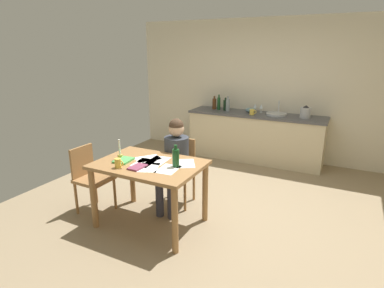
# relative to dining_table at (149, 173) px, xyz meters

# --- Properties ---
(ground_plane) EXTENTS (5.20, 5.20, 0.04)m
(ground_plane) POSITION_rel_dining_table_xyz_m (0.44, 0.60, -0.68)
(ground_plane) COLOR #937F60
(wall_back) EXTENTS (5.20, 0.12, 2.60)m
(wall_back) POSITION_rel_dining_table_xyz_m (0.44, 3.20, 0.64)
(wall_back) COLOR silver
(wall_back) RESTS_ON ground
(kitchen_counter) EXTENTS (2.51, 0.64, 0.90)m
(kitchen_counter) POSITION_rel_dining_table_xyz_m (0.44, 2.84, -0.21)
(kitchen_counter) COLOR beige
(kitchen_counter) RESTS_ON ground
(dining_table) EXTENTS (1.22, 0.85, 0.78)m
(dining_table) POSITION_rel_dining_table_xyz_m (0.00, 0.00, 0.00)
(dining_table) COLOR #9E7042
(dining_table) RESTS_ON ground
(chair_at_table) EXTENTS (0.44, 0.44, 0.88)m
(chair_at_table) POSITION_rel_dining_table_xyz_m (0.02, 0.67, -0.16)
(chair_at_table) COLOR #9E7042
(chair_at_table) RESTS_ON ground
(person_seated) EXTENTS (0.37, 0.61, 1.19)m
(person_seated) POSITION_rel_dining_table_xyz_m (0.04, 0.52, 0.02)
(person_seated) COLOR #333842
(person_seated) RESTS_ON ground
(chair_side_empty) EXTENTS (0.41, 0.41, 0.86)m
(chair_side_empty) POSITION_rel_dining_table_xyz_m (-0.87, -0.07, -0.18)
(chair_side_empty) COLOR #9E7042
(chair_side_empty) RESTS_ON ground
(coffee_mug) EXTENTS (0.11, 0.07, 0.11)m
(coffee_mug) POSITION_rel_dining_table_xyz_m (-0.22, -0.28, 0.17)
(coffee_mug) COLOR #F2CC4C
(coffee_mug) RESTS_ON dining_table
(candlestick) EXTENTS (0.06, 0.06, 0.24)m
(candlestick) POSITION_rel_dining_table_xyz_m (-0.40, -0.03, 0.19)
(candlestick) COLOR gold
(candlestick) RESTS_ON dining_table
(book_magazine) EXTENTS (0.14, 0.21, 0.02)m
(book_magazine) POSITION_rel_dining_table_xyz_m (-0.02, -0.19, 0.13)
(book_magazine) COLOR #833B56
(book_magazine) RESTS_ON dining_table
(book_cookery) EXTENTS (0.20, 0.24, 0.02)m
(book_cookery) POSITION_rel_dining_table_xyz_m (-0.30, -0.08, 0.13)
(book_cookery) COLOR #50B356
(book_cookery) RESTS_ON dining_table
(paper_letter) EXTENTS (0.24, 0.31, 0.00)m
(paper_letter) POSITION_rel_dining_table_xyz_m (0.30, -0.07, 0.12)
(paper_letter) COLOR white
(paper_letter) RESTS_ON dining_table
(paper_bill) EXTENTS (0.31, 0.35, 0.00)m
(paper_bill) POSITION_rel_dining_table_xyz_m (0.08, -0.12, 0.12)
(paper_bill) COLOR white
(paper_bill) RESTS_ON dining_table
(paper_envelope) EXTENTS (0.24, 0.31, 0.00)m
(paper_envelope) POSITION_rel_dining_table_xyz_m (0.05, 0.12, 0.12)
(paper_envelope) COLOR white
(paper_envelope) RESTS_ON dining_table
(paper_receipt) EXTENTS (0.33, 0.36, 0.00)m
(paper_receipt) POSITION_rel_dining_table_xyz_m (0.38, 0.17, 0.12)
(paper_receipt) COLOR white
(paper_receipt) RESTS_ON dining_table
(paper_notice) EXTENTS (0.34, 0.36, 0.00)m
(paper_notice) POSITION_rel_dining_table_xyz_m (-0.10, 0.12, 0.12)
(paper_notice) COLOR white
(paper_notice) RESTS_ON dining_table
(paper_flyer) EXTENTS (0.24, 0.32, 0.00)m
(paper_flyer) POSITION_rel_dining_table_xyz_m (-0.05, -0.02, 0.12)
(paper_flyer) COLOR white
(paper_flyer) RESTS_ON dining_table
(wine_bottle_on_table) EXTENTS (0.08, 0.08, 0.25)m
(wine_bottle_on_table) POSITION_rel_dining_table_xyz_m (0.33, 0.04, 0.23)
(wine_bottle_on_table) COLOR #194C23
(wine_bottle_on_table) RESTS_ON dining_table
(sink_unit) EXTENTS (0.36, 0.36, 0.24)m
(sink_unit) POSITION_rel_dining_table_xyz_m (0.82, 2.84, 0.26)
(sink_unit) COLOR #B2B7BC
(sink_unit) RESTS_ON kitchen_counter
(bottle_oil) EXTENTS (0.08, 0.08, 0.26)m
(bottle_oil) POSITION_rel_dining_table_xyz_m (-0.42, 2.88, 0.35)
(bottle_oil) COLOR #593319
(bottle_oil) RESTS_ON kitchen_counter
(bottle_vinegar) EXTENTS (0.06, 0.06, 0.29)m
(bottle_vinegar) POSITION_rel_dining_table_xyz_m (-0.32, 2.88, 0.36)
(bottle_vinegar) COLOR #194C23
(bottle_vinegar) RESTS_ON kitchen_counter
(bottle_wine_red) EXTENTS (0.08, 0.08, 0.25)m
(bottle_wine_red) POSITION_rel_dining_table_xyz_m (-0.18, 2.87, 0.34)
(bottle_wine_red) COLOR black
(bottle_wine_red) RESTS_ON kitchen_counter
(bottle_sauce) EXTENTS (0.08, 0.08, 0.28)m
(bottle_sauce) POSITION_rel_dining_table_xyz_m (-0.11, 2.81, 0.36)
(bottle_sauce) COLOR #8C999E
(bottle_sauce) RESTS_ON kitchen_counter
(mixing_bowl) EXTENTS (0.20, 0.20, 0.09)m
(mixing_bowl) POSITION_rel_dining_table_xyz_m (0.32, 2.90, 0.28)
(mixing_bowl) COLOR #668C99
(mixing_bowl) RESTS_ON kitchen_counter
(stovetop_kettle) EXTENTS (0.18, 0.18, 0.22)m
(stovetop_kettle) POSITION_rel_dining_table_xyz_m (1.31, 2.84, 0.34)
(stovetop_kettle) COLOR #B7BABF
(stovetop_kettle) RESTS_ON kitchen_counter
(wine_glass_near_sink) EXTENTS (0.07, 0.07, 0.15)m
(wine_glass_near_sink) POSITION_rel_dining_table_xyz_m (0.49, 2.99, 0.35)
(wine_glass_near_sink) COLOR silver
(wine_glass_near_sink) RESTS_ON kitchen_counter
(wine_glass_by_kettle) EXTENTS (0.07, 0.07, 0.15)m
(wine_glass_by_kettle) POSITION_rel_dining_table_xyz_m (0.38, 2.99, 0.35)
(wine_glass_by_kettle) COLOR silver
(wine_glass_by_kettle) RESTS_ON kitchen_counter
(teacup_on_counter) EXTENTS (0.13, 0.09, 0.10)m
(teacup_on_counter) POSITION_rel_dining_table_xyz_m (0.41, 2.69, 0.29)
(teacup_on_counter) COLOR #F2CC4C
(teacup_on_counter) RESTS_ON kitchen_counter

